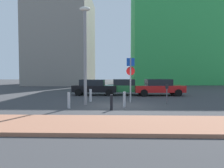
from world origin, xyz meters
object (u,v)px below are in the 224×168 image
(parked_car_black, at_px, (94,87))
(parking_meter, at_px, (167,91))
(parked_car_red, at_px, (159,87))
(traffic_bollard_edge, at_px, (91,95))
(traffic_bollard_mid, at_px, (69,100))
(parked_car_green, at_px, (125,87))
(parking_sign_post, at_px, (131,74))
(street_lamp, at_px, (85,47))
(traffic_bollard_far, at_px, (124,100))
(traffic_bollard_near, at_px, (111,102))

(parked_car_black, xyz_separation_m, parking_meter, (5.53, -6.09, 0.09))
(parked_car_red, distance_m, traffic_bollard_edge, 7.37)
(parking_meter, distance_m, traffic_bollard_mid, 6.43)
(parked_car_black, xyz_separation_m, traffic_bollard_mid, (-0.60, -7.98, -0.30))
(parked_car_green, height_order, parking_sign_post, parking_sign_post)
(parking_sign_post, distance_m, parking_meter, 2.74)
(parking_sign_post, height_order, parking_meter, parking_sign_post)
(street_lamp, bearing_deg, parked_car_black, 91.36)
(parked_car_green, bearing_deg, traffic_bollard_far, -92.09)
(parking_meter, bearing_deg, traffic_bollard_far, -153.29)
(parked_car_black, bearing_deg, parked_car_green, 4.80)
(parking_meter, height_order, traffic_bollard_edge, parking_meter)
(parked_car_red, xyz_separation_m, parking_meter, (-0.50, -5.92, 0.08))
(traffic_bollard_near, relative_size, traffic_bollard_mid, 0.94)
(parked_car_red, height_order, traffic_bollard_far, parked_car_red)
(traffic_bollard_near, relative_size, traffic_bollard_far, 0.93)
(parking_sign_post, height_order, traffic_bollard_near, parking_sign_post)
(parked_car_red, xyz_separation_m, traffic_bollard_far, (-3.35, -7.36, -0.32))
(street_lamp, bearing_deg, parked_car_red, 47.14)
(parked_car_black, relative_size, traffic_bollard_far, 4.42)
(parked_car_black, relative_size, traffic_bollard_mid, 4.45)
(parked_car_black, height_order, traffic_bollard_edge, parked_car_black)
(parked_car_black, xyz_separation_m, traffic_bollard_far, (2.68, -7.53, -0.30))
(parked_car_green, distance_m, traffic_bollard_edge, 5.68)
(parked_car_black, height_order, traffic_bollard_mid, parked_car_black)
(parked_car_black, xyz_separation_m, parked_car_green, (2.96, 0.25, -0.01))
(parking_meter, bearing_deg, street_lamp, -175.63)
(traffic_bollard_far, bearing_deg, traffic_bollard_edge, 130.88)
(traffic_bollard_mid, xyz_separation_m, traffic_bollard_edge, (0.87, 3.24, -0.02))
(parked_car_black, relative_size, parked_car_red, 0.90)
(street_lamp, xyz_separation_m, traffic_bollard_edge, (0.11, 1.76, -3.33))
(parked_car_black, distance_m, street_lamp, 7.16)
(parking_meter, bearing_deg, traffic_bollard_mid, -162.83)
(parked_car_green, distance_m, parking_sign_post, 5.67)
(parked_car_black, height_order, parked_car_red, parked_car_red)
(parking_meter, height_order, traffic_bollard_mid, parking_meter)
(street_lamp, height_order, traffic_bollard_edge, street_lamp)
(parked_car_black, distance_m, traffic_bollard_near, 8.79)
(street_lamp, bearing_deg, traffic_bollard_far, -22.10)
(traffic_bollard_edge, bearing_deg, traffic_bollard_near, -66.45)
(parked_car_green, height_order, street_lamp, street_lamp)
(traffic_bollard_mid, bearing_deg, traffic_bollard_far, 7.97)
(parking_sign_post, distance_m, traffic_bollard_mid, 4.87)
(traffic_bollard_mid, bearing_deg, street_lamp, 63.08)
(parked_car_red, distance_m, parking_sign_post, 5.99)
(traffic_bollard_near, bearing_deg, traffic_bollard_mid, 167.02)
(parking_meter, bearing_deg, parked_car_black, 132.25)
(traffic_bollard_edge, bearing_deg, parking_meter, -14.37)
(street_lamp, bearing_deg, parked_car_green, 67.41)
(parked_car_red, height_order, traffic_bollard_near, parked_car_red)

